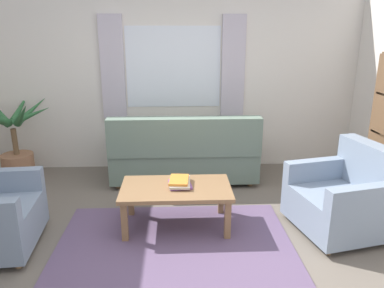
{
  "coord_description": "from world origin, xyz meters",
  "views": [
    {
      "loc": [
        0.02,
        -3.02,
        1.93
      ],
      "look_at": [
        0.19,
        0.7,
        0.79
      ],
      "focal_mm": 34.6,
      "sensor_mm": 36.0,
      "label": 1
    }
  ],
  "objects": [
    {
      "name": "wall_back",
      "position": [
        0.0,
        2.26,
        1.3
      ],
      "size": [
        5.32,
        0.12,
        2.6
      ],
      "primitive_type": "cube",
      "color": "silver",
      "rests_on": "ground_plane"
    },
    {
      "name": "area_rug",
      "position": [
        0.0,
        0.0,
        0.01
      ],
      "size": [
        2.21,
        1.63,
        0.01
      ],
      "primitive_type": "cube",
      "color": "#604C6B",
      "rests_on": "ground_plane"
    },
    {
      "name": "coffee_table",
      "position": [
        0.02,
        0.4,
        0.38
      ],
      "size": [
        1.1,
        0.64,
        0.44
      ],
      "color": "olive",
      "rests_on": "ground_plane"
    },
    {
      "name": "armchair_right",
      "position": [
        1.69,
        0.25,
        0.35
      ],
      "size": [
        0.98,
        1.0,
        0.88
      ],
      "rotation": [
        0.0,
        0.0,
        -1.35
      ],
      "color": "gray",
      "rests_on": "ground_plane"
    },
    {
      "name": "couch",
      "position": [
        0.13,
        1.63,
        0.37
      ],
      "size": [
        1.9,
        0.82,
        0.92
      ],
      "rotation": [
        0.0,
        0.0,
        3.14
      ],
      "color": "slate",
      "rests_on": "ground_plane"
    },
    {
      "name": "potted_plant",
      "position": [
        -2.11,
        1.78,
        0.49
      ],
      "size": [
        1.06,
        1.18,
        1.17
      ],
      "color": "#9E6B4C",
      "rests_on": "ground_plane"
    },
    {
      "name": "ground_plane",
      "position": [
        0.0,
        0.0,
        0.0
      ],
      "size": [
        6.24,
        6.24,
        0.0
      ],
      "primitive_type": "plane",
      "color": "#6B6056"
    },
    {
      "name": "book_stack_on_table",
      "position": [
        0.06,
        0.44,
        0.47
      ],
      "size": [
        0.24,
        0.32,
        0.07
      ],
      "color": "#7F478C",
      "rests_on": "coffee_table"
    },
    {
      "name": "window_with_curtains",
      "position": [
        0.0,
        2.18,
        1.45
      ],
      "size": [
        1.98,
        0.07,
        1.4
      ],
      "color": "white"
    }
  ]
}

